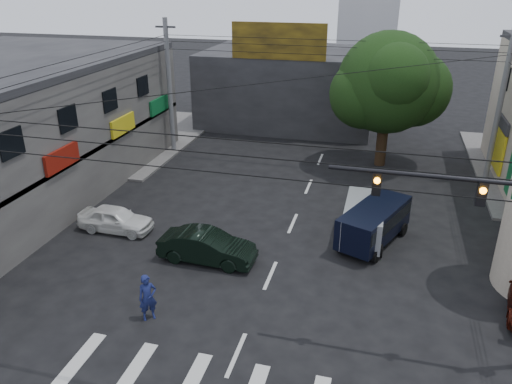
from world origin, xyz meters
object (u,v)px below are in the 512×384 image
at_px(traffic_gantry, 505,229).
at_px(navy_van, 374,225).
at_px(utility_pole_far_left, 170,88).
at_px(dark_sedan, 207,247).
at_px(white_compact, 116,219).
at_px(street_tree, 388,83).
at_px(silver_minivan, 363,222).
at_px(traffic_officer, 148,298).
at_px(utility_pole_far_right, 499,107).

height_order(traffic_gantry, navy_van, traffic_gantry).
distance_m(utility_pole_far_left, dark_sedan, 15.97).
relative_size(utility_pole_far_left, navy_van, 1.87).
height_order(utility_pole_far_left, white_compact, utility_pole_far_left).
distance_m(street_tree, silver_minivan, 11.68).
distance_m(utility_pole_far_left, traffic_officer, 19.55).
bearing_deg(white_compact, utility_pole_far_left, 10.73).
xyz_separation_m(street_tree, dark_sedan, (-7.00, -14.55, -4.76)).
bearing_deg(silver_minivan, street_tree, -2.42).
distance_m(street_tree, dark_sedan, 16.83).
xyz_separation_m(dark_sedan, traffic_officer, (-0.70, -4.41, 0.21)).
bearing_deg(traffic_gantry, traffic_officer, -175.29).
xyz_separation_m(utility_pole_far_left, white_compact, (2.12, -12.00, -3.96)).
bearing_deg(navy_van, street_tree, 22.67).
height_order(street_tree, traffic_officer, street_tree).
relative_size(street_tree, dark_sedan, 1.99).
bearing_deg(traffic_officer, silver_minivan, 8.80).
height_order(utility_pole_far_left, navy_van, utility_pole_far_left).
bearing_deg(white_compact, navy_van, -79.99).
bearing_deg(silver_minivan, traffic_officer, 138.54).
height_order(silver_minivan, navy_van, navy_van).
bearing_deg(utility_pole_far_left, silver_minivan, -34.77).
height_order(street_tree, utility_pole_far_right, utility_pole_far_right).
height_order(street_tree, navy_van, street_tree).
bearing_deg(dark_sedan, silver_minivan, -58.10).
distance_m(utility_pole_far_left, white_compact, 12.81).
height_order(white_compact, navy_van, navy_van).
xyz_separation_m(street_tree, silver_minivan, (-0.45, -10.75, -4.55)).
bearing_deg(utility_pole_far_left, traffic_officer, -69.25).
bearing_deg(dark_sedan, utility_pole_far_right, -43.11).
relative_size(street_tree, navy_van, 1.77).
bearing_deg(traffic_gantry, utility_pole_far_right, 81.06).
height_order(dark_sedan, navy_van, navy_van).
distance_m(traffic_gantry, silver_minivan, 9.28).
height_order(utility_pole_far_right, white_compact, utility_pole_far_right).
height_order(traffic_gantry, utility_pole_far_left, utility_pole_far_left).
height_order(street_tree, dark_sedan, street_tree).
distance_m(traffic_gantry, utility_pole_far_right, 17.21).
bearing_deg(traffic_officer, traffic_gantry, -35.04).
bearing_deg(traffic_gantry, white_compact, 162.85).
bearing_deg(silver_minivan, white_compact, 100.67).
bearing_deg(street_tree, dark_sedan, -115.69).
bearing_deg(white_compact, silver_minivan, -78.60).
distance_m(navy_van, traffic_officer, 11.12).
bearing_deg(dark_sedan, traffic_officer, 172.76).
relative_size(street_tree, silver_minivan, 2.03).
distance_m(dark_sedan, silver_minivan, 7.57).
xyz_separation_m(navy_van, traffic_officer, (-7.75, -7.98, 0.00)).
relative_size(traffic_gantry, utility_pole_far_left, 0.78).
bearing_deg(street_tree, white_compact, -133.61).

